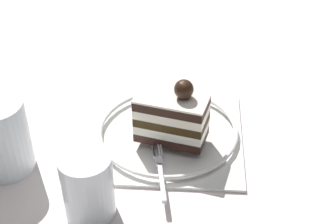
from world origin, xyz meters
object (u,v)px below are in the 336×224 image
(fork, at_px, (160,170))
(drink_glass_near, at_px, (1,140))
(drink_glass_far, at_px, (88,190))
(cake_slice, at_px, (172,116))
(dessert_plate, at_px, (168,133))

(fork, height_order, drink_glass_near, drink_glass_near)
(drink_glass_far, bearing_deg, fork, 36.28)
(drink_glass_near, height_order, drink_glass_far, drink_glass_near)
(cake_slice, height_order, drink_glass_far, cake_slice)
(fork, distance_m, drink_glass_near, 0.22)
(cake_slice, distance_m, drink_glass_near, 0.24)
(fork, xyz_separation_m, drink_glass_near, (-0.22, 0.02, 0.03))
(cake_slice, bearing_deg, fork, -99.92)
(fork, bearing_deg, dessert_plate, 86.35)
(cake_slice, relative_size, drink_glass_near, 1.04)
(cake_slice, xyz_separation_m, drink_glass_far, (-0.10, -0.14, -0.01))
(dessert_plate, distance_m, drink_glass_far, 0.18)
(drink_glass_near, bearing_deg, cake_slice, 13.82)
(dessert_plate, relative_size, fork, 2.04)
(drink_glass_near, xyz_separation_m, drink_glass_far, (0.13, -0.08, -0.01))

